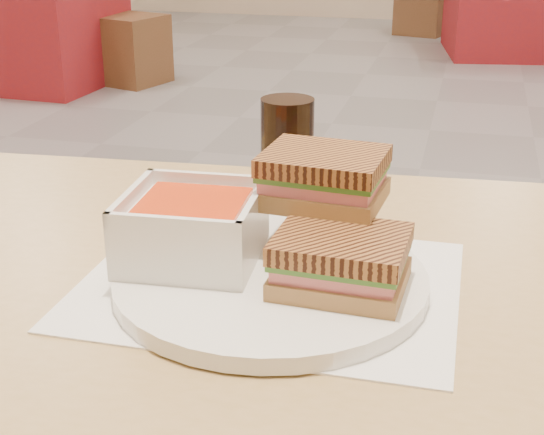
% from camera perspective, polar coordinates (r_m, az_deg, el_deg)
% --- Properties ---
extents(main_table, '(1.25, 0.79, 0.75)m').
position_cam_1_polar(main_table, '(0.81, 0.57, -12.27)').
color(main_table, tan).
rests_on(main_table, ground).
extents(tray_liner, '(0.36, 0.28, 0.00)m').
position_cam_1_polar(tray_liner, '(0.76, -0.19, -4.85)').
color(tray_liner, white).
rests_on(tray_liner, main_table).
extents(plate, '(0.30, 0.30, 0.02)m').
position_cam_1_polar(plate, '(0.75, -0.11, -4.57)').
color(plate, white).
rests_on(plate, tray_liner).
extents(soup_bowl, '(0.14, 0.14, 0.07)m').
position_cam_1_polar(soup_bowl, '(0.77, -5.78, -0.91)').
color(soup_bowl, white).
rests_on(soup_bowl, plate).
extents(panini_lower, '(0.12, 0.10, 0.05)m').
position_cam_1_polar(panini_lower, '(0.71, 5.00, -3.19)').
color(panini_lower, '#B08449').
rests_on(panini_lower, plate).
extents(panini_upper, '(0.12, 0.11, 0.05)m').
position_cam_1_polar(panini_upper, '(0.77, 3.76, 2.92)').
color(panini_upper, '#B08449').
rests_on(panini_upper, panini_lower).
extents(cola_glass, '(0.06, 0.06, 0.13)m').
position_cam_1_polar(cola_glass, '(0.92, 1.10, 4.59)').
color(cola_glass, black).
rests_on(cola_glass, main_table).
extents(bg_table_0, '(0.91, 0.91, 0.75)m').
position_cam_1_polar(bg_table_0, '(5.16, -16.69, 13.41)').
color(bg_table_0, maroon).
rests_on(bg_table_0, ground).
extents(bg_table_2, '(1.00, 1.00, 0.77)m').
position_cam_1_polar(bg_table_2, '(6.19, 16.99, 14.82)').
color(bg_table_2, maroon).
rests_on(bg_table_2, ground).
extents(bg_chair_0r, '(0.46, 0.46, 0.41)m').
position_cam_1_polar(bg_chair_0r, '(5.07, -10.15, 11.87)').
color(bg_chair_0r, brown).
rests_on(bg_chair_0r, ground).
extents(bg_chair_2l, '(0.48, 0.48, 0.44)m').
position_cam_1_polar(bg_chair_2l, '(6.96, 10.91, 14.70)').
color(bg_chair_2l, brown).
rests_on(bg_chair_2l, ground).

